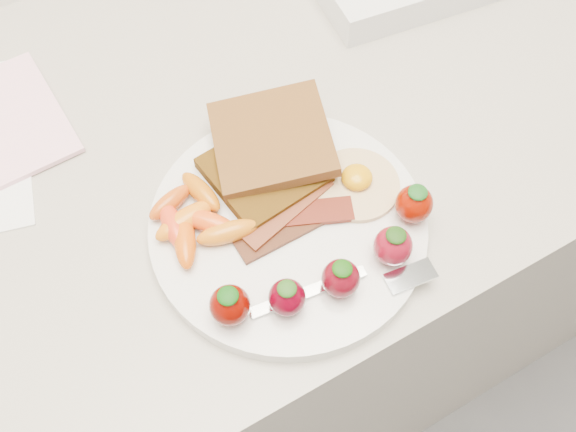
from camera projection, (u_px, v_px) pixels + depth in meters
counter at (241, 293)px, 1.09m from camera, size 2.00×0.60×0.90m
plate at (288, 226)px, 0.63m from camera, size 0.27×0.27×0.02m
toast_lower at (264, 171)px, 0.64m from camera, size 0.11×0.11×0.01m
toast_upper at (272, 139)px, 0.64m from camera, size 0.15×0.15×0.03m
fried_egg at (356, 183)px, 0.64m from camera, size 0.10×0.10×0.02m
bacon_strips at (291, 217)px, 0.62m from camera, size 0.12×0.07×0.01m
baby_carrots at (193, 220)px, 0.61m from camera, size 0.10×0.10×0.02m
strawberries at (337, 263)px, 0.57m from camera, size 0.23×0.07×0.04m
fork at (355, 285)px, 0.58m from camera, size 0.17×0.06×0.00m
notepad at (7, 120)px, 0.70m from camera, size 0.12×0.17×0.01m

